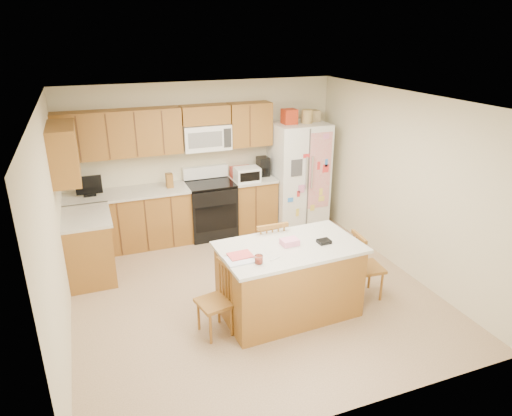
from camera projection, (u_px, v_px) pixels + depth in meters
name	position (u px, v px, depth m)	size (l,w,h in m)	color
ground	(251.00, 290.00, 6.09)	(4.50, 4.50, 0.00)	olive
room_shell	(251.00, 189.00, 5.56)	(4.60, 4.60, 2.52)	beige
cabinetry	(150.00, 193.00, 6.98)	(3.36, 1.56, 2.15)	#8F551C
stove	(211.00, 208.00, 7.60)	(0.76, 0.65, 1.13)	black
refrigerator	(298.00, 174.00, 7.90)	(0.90, 0.79, 2.04)	white
island	(289.00, 279.00, 5.46)	(1.69, 1.04, 0.99)	#8F551C
windsor_chair_left	(216.00, 301.00, 5.11)	(0.42, 0.43, 0.86)	#8F551C
windsor_chair_back	(268.00, 258.00, 5.94)	(0.44, 0.42, 1.01)	#8F551C
windsor_chair_right	(366.00, 267.00, 5.82)	(0.40, 0.42, 0.89)	#8F551C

